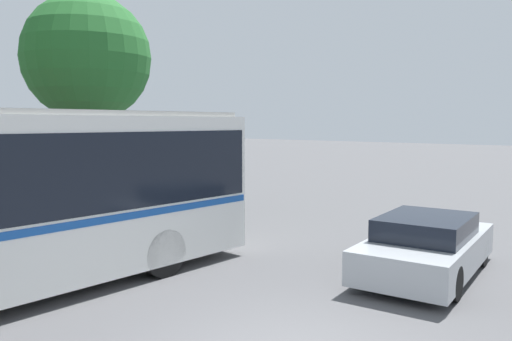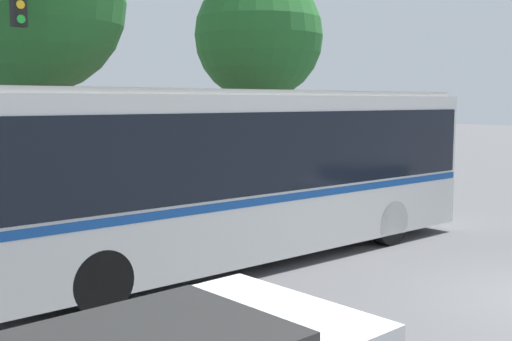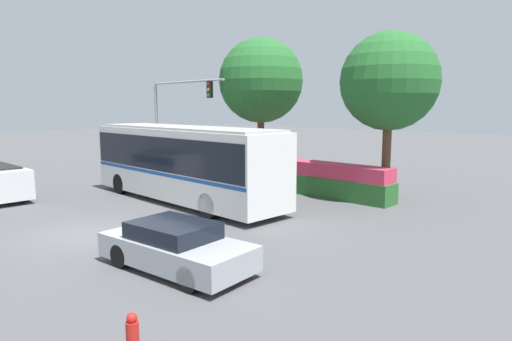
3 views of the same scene
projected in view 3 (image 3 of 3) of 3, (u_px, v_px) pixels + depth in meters
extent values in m
plane|color=#4C4C4F|center=(90.00, 233.00, 15.16)|extent=(140.00, 140.00, 0.00)
cube|color=silver|center=(183.00, 163.00, 20.04)|extent=(11.21, 2.91, 3.06)
cube|color=black|center=(183.00, 152.00, 19.97)|extent=(10.99, 2.94, 1.47)
cube|color=#194C9E|center=(184.00, 171.00, 20.09)|extent=(11.10, 2.94, 0.14)
cube|color=black|center=(123.00, 147.00, 23.94)|extent=(0.12, 2.20, 1.71)
cube|color=#9D9D99|center=(183.00, 128.00, 19.82)|extent=(10.76, 2.69, 0.10)
cylinder|color=black|center=(120.00, 184.00, 22.10)|extent=(1.01, 0.33, 1.00)
cylinder|color=black|center=(160.00, 178.00, 23.69)|extent=(1.01, 0.33, 1.00)
cylinder|color=black|center=(209.00, 206.00, 17.15)|extent=(1.01, 0.33, 1.00)
cylinder|color=black|center=(251.00, 197.00, 18.73)|extent=(1.01, 0.33, 1.00)
cube|color=#9EA3A8|center=(177.00, 251.00, 11.72)|extent=(4.48, 2.31, 0.65)
cube|color=black|center=(173.00, 230.00, 11.71)|extent=(2.31, 1.86, 0.44)
cylinder|color=black|center=(235.00, 260.00, 11.58)|extent=(0.66, 0.29, 0.64)
cylinder|color=black|center=(189.00, 279.00, 10.29)|extent=(0.66, 0.29, 0.64)
cylinder|color=black|center=(168.00, 241.00, 13.17)|extent=(0.66, 0.29, 0.64)
cylinder|color=black|center=(121.00, 256.00, 11.88)|extent=(0.66, 0.29, 0.64)
cylinder|color=black|center=(25.00, 193.00, 20.33)|extent=(0.70, 0.26, 0.70)
cylinder|color=black|center=(3.00, 186.00, 22.38)|extent=(0.70, 0.26, 0.70)
cylinder|color=gray|center=(157.00, 128.00, 28.31)|extent=(0.18, 0.18, 5.94)
cylinder|color=gray|center=(187.00, 82.00, 25.73)|extent=(6.42, 0.12, 0.12)
cube|color=black|center=(210.00, 90.00, 24.39)|extent=(0.30, 0.22, 0.90)
cylinder|color=red|center=(208.00, 84.00, 24.26)|extent=(0.18, 0.02, 0.18)
cylinder|color=yellow|center=(208.00, 90.00, 24.31)|extent=(0.18, 0.02, 0.18)
cylinder|color=green|center=(208.00, 95.00, 24.35)|extent=(0.18, 0.02, 0.18)
cube|color=#286028|center=(308.00, 183.00, 22.25)|extent=(9.02, 1.21, 0.96)
cube|color=#CC3351|center=(308.00, 167.00, 22.13)|extent=(8.84, 1.15, 0.66)
cylinder|color=brown|center=(261.00, 146.00, 25.73)|extent=(0.39, 0.39, 4.04)
sphere|color=#236028|center=(261.00, 81.00, 25.21)|extent=(4.77, 4.77, 4.77)
cylinder|color=brown|center=(386.00, 159.00, 20.32)|extent=(0.40, 0.40, 3.82)
sphere|color=#236028|center=(389.00, 81.00, 19.83)|extent=(4.39, 4.39, 4.39)
sphere|color=red|center=(132.00, 318.00, 7.41)|extent=(0.18, 0.18, 0.18)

